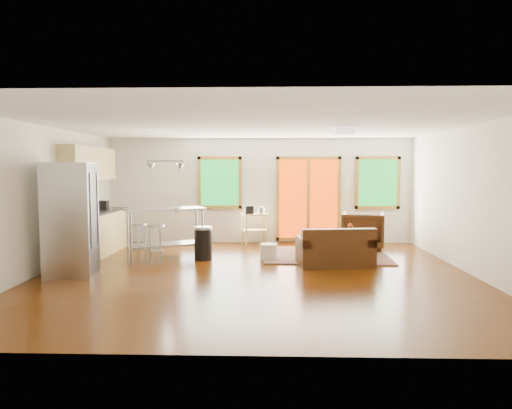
{
  "coord_description": "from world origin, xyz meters",
  "views": [
    {
      "loc": [
        0.25,
        -7.84,
        1.83
      ],
      "look_at": [
        0.0,
        0.3,
        1.2
      ],
      "focal_mm": 32.0,
      "sensor_mm": 36.0,
      "label": 1
    }
  ],
  "objects_px": {
    "refrigerator": "(71,219)",
    "island": "(165,224)",
    "rug": "(326,255)",
    "loveseat": "(335,250)",
    "armchair": "(363,228)",
    "kitchen_cart": "(254,218)",
    "coffee_table": "(340,239)",
    "ottoman": "(320,242)"
  },
  "relations": [
    {
      "from": "refrigerator",
      "to": "island",
      "type": "xyz_separation_m",
      "value": [
        1.24,
        1.65,
        -0.27
      ]
    },
    {
      "from": "rug",
      "to": "loveseat",
      "type": "xyz_separation_m",
      "value": [
        0.05,
        -0.98,
        0.28
      ]
    },
    {
      "from": "armchair",
      "to": "kitchen_cart",
      "type": "xyz_separation_m",
      "value": [
        -2.51,
        0.55,
        0.18
      ]
    },
    {
      "from": "coffee_table",
      "to": "armchair",
      "type": "relative_size",
      "value": 1.06
    },
    {
      "from": "coffee_table",
      "to": "refrigerator",
      "type": "relative_size",
      "value": 0.52
    },
    {
      "from": "armchair",
      "to": "kitchen_cart",
      "type": "bearing_deg",
      "value": 0.25
    },
    {
      "from": "rug",
      "to": "refrigerator",
      "type": "distance_m",
      "value": 5.08
    },
    {
      "from": "ottoman",
      "to": "kitchen_cart",
      "type": "bearing_deg",
      "value": 146.56
    },
    {
      "from": "loveseat",
      "to": "coffee_table",
      "type": "relative_size",
      "value": 1.45
    },
    {
      "from": "kitchen_cart",
      "to": "coffee_table",
      "type": "bearing_deg",
      "value": -29.8
    },
    {
      "from": "loveseat",
      "to": "refrigerator",
      "type": "distance_m",
      "value": 4.8
    },
    {
      "from": "rug",
      "to": "refrigerator",
      "type": "bearing_deg",
      "value": -157.73
    },
    {
      "from": "rug",
      "to": "loveseat",
      "type": "height_order",
      "value": "loveseat"
    },
    {
      "from": "loveseat",
      "to": "refrigerator",
      "type": "xyz_separation_m",
      "value": [
        -4.67,
        -0.91,
        0.68
      ]
    },
    {
      "from": "island",
      "to": "refrigerator",
      "type": "bearing_deg",
      "value": -127.02
    },
    {
      "from": "loveseat",
      "to": "refrigerator",
      "type": "relative_size",
      "value": 0.76
    },
    {
      "from": "kitchen_cart",
      "to": "refrigerator",
      "type": "bearing_deg",
      "value": -132.87
    },
    {
      "from": "loveseat",
      "to": "coffee_table",
      "type": "xyz_separation_m",
      "value": [
        0.28,
        1.28,
        0.03
      ]
    },
    {
      "from": "refrigerator",
      "to": "island",
      "type": "relative_size",
      "value": 1.12
    },
    {
      "from": "armchair",
      "to": "kitchen_cart",
      "type": "distance_m",
      "value": 2.57
    },
    {
      "from": "ottoman",
      "to": "kitchen_cart",
      "type": "xyz_separation_m",
      "value": [
        -1.48,
        0.98,
        0.43
      ]
    },
    {
      "from": "rug",
      "to": "kitchen_cart",
      "type": "bearing_deg",
      "value": 138.5
    },
    {
      "from": "rug",
      "to": "ottoman",
      "type": "relative_size",
      "value": 3.87
    },
    {
      "from": "armchair",
      "to": "ottoman",
      "type": "height_order",
      "value": "armchair"
    },
    {
      "from": "loveseat",
      "to": "island",
      "type": "height_order",
      "value": "island"
    },
    {
      "from": "loveseat",
      "to": "armchair",
      "type": "relative_size",
      "value": 1.54
    },
    {
      "from": "armchair",
      "to": "refrigerator",
      "type": "height_order",
      "value": "refrigerator"
    },
    {
      "from": "rug",
      "to": "armchair",
      "type": "bearing_deg",
      "value": 41.94
    },
    {
      "from": "rug",
      "to": "island",
      "type": "xyz_separation_m",
      "value": [
        -3.37,
        -0.24,
        0.69
      ]
    },
    {
      "from": "rug",
      "to": "armchair",
      "type": "relative_size",
      "value": 2.68
    },
    {
      "from": "island",
      "to": "loveseat",
      "type": "bearing_deg",
      "value": -12.16
    },
    {
      "from": "coffee_table",
      "to": "ottoman",
      "type": "xyz_separation_m",
      "value": [
        -0.42,
        0.11,
        -0.1
      ]
    },
    {
      "from": "refrigerator",
      "to": "kitchen_cart",
      "type": "distance_m",
      "value": 4.49
    },
    {
      "from": "coffee_table",
      "to": "kitchen_cart",
      "type": "height_order",
      "value": "kitchen_cart"
    },
    {
      "from": "rug",
      "to": "armchair",
      "type": "height_order",
      "value": "armchair"
    },
    {
      "from": "ottoman",
      "to": "island",
      "type": "xyz_separation_m",
      "value": [
        -3.28,
        -0.65,
        0.48
      ]
    },
    {
      "from": "coffee_table",
      "to": "island",
      "type": "xyz_separation_m",
      "value": [
        -3.7,
        -0.54,
        0.38
      ]
    },
    {
      "from": "rug",
      "to": "coffee_table",
      "type": "xyz_separation_m",
      "value": [
        0.33,
        0.3,
        0.31
      ]
    },
    {
      "from": "rug",
      "to": "refrigerator",
      "type": "height_order",
      "value": "refrigerator"
    },
    {
      "from": "ottoman",
      "to": "island",
      "type": "distance_m",
      "value": 3.38
    },
    {
      "from": "refrigerator",
      "to": "kitchen_cart",
      "type": "relative_size",
      "value": 2.04
    },
    {
      "from": "ottoman",
      "to": "kitchen_cart",
      "type": "distance_m",
      "value": 1.83
    }
  ]
}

